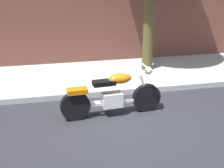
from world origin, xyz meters
The scene contains 3 objects.
ground_plane centered at (0.00, 0.00, 0.00)m, with size 60.00×60.00×0.00m, color #28282D.
sidewalk centered at (0.00, 2.73, 0.07)m, with size 20.23×2.74×0.14m, color #A9A9A9.
motorcycle centered at (-0.16, 0.27, 0.46)m, with size 2.29×0.70×1.14m.
Camera 1 is at (-1.64, -6.44, 3.28)m, focal length 54.40 mm.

